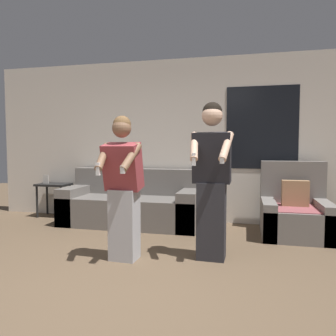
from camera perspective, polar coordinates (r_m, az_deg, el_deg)
name	(u,v)px	position (r m, az deg, el deg)	size (l,w,h in m)	color
ground_plane	(115,296)	(3.00, -9.27, -21.08)	(14.00, 14.00, 0.00)	brown
wall_back	(182,141)	(5.52, 2.50, 4.81)	(6.79, 0.07, 2.70)	silver
couch	(132,205)	(5.34, -6.30, -6.46)	(2.20, 0.88, 0.88)	slate
armchair	(295,213)	(4.99, 21.19, -7.29)	(0.91, 0.95, 1.04)	slate
side_table	(53,189)	(6.19, -19.32, -3.44)	(0.56, 0.38, 0.75)	black
person_left	(123,188)	(3.62, -7.83, -3.42)	(0.46, 0.51, 1.59)	#B2B2B7
person_right	(212,179)	(3.63, 7.61, -1.98)	(0.48, 0.48, 1.74)	#28282D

